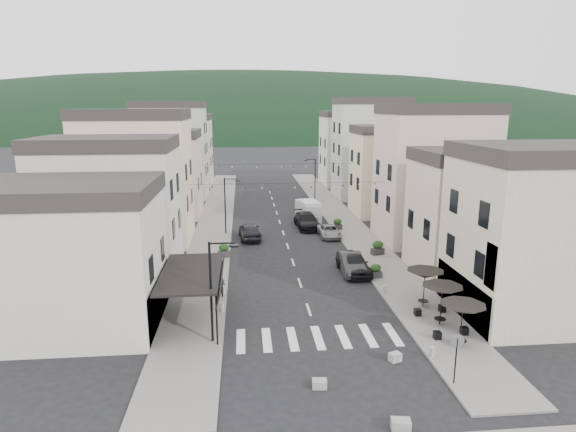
% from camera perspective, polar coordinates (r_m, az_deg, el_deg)
% --- Properties ---
extents(ground, '(700.00, 700.00, 0.00)m').
position_cam_1_polar(ground, '(27.34, 4.24, -16.08)').
color(ground, black).
rests_on(ground, ground).
extents(sidewalk_left, '(4.00, 76.00, 0.12)m').
position_cam_1_polar(sidewalk_left, '(57.20, -8.58, -0.58)').
color(sidewalk_left, slate).
rests_on(sidewalk_left, ground).
extents(sidewalk_right, '(4.00, 76.00, 0.12)m').
position_cam_1_polar(sidewalk_right, '(58.29, 6.31, -0.26)').
color(sidewalk_right, slate).
rests_on(sidewalk_right, ground).
extents(hill_backdrop, '(640.00, 360.00, 70.00)m').
position_cam_1_polar(hill_backdrop, '(323.86, -4.73, 10.48)').
color(hill_backdrop, black).
rests_on(hill_backdrop, ground).
extents(boutique_building, '(12.00, 8.00, 8.00)m').
position_cam_1_polar(boutique_building, '(32.08, -25.90, -5.17)').
color(boutique_building, beige).
rests_on(boutique_building, ground).
extents(bistro_building, '(10.00, 8.00, 10.00)m').
position_cam_1_polar(bistro_building, '(34.30, 27.84, -2.52)').
color(bistro_building, '#B6A990').
rests_on(bistro_building, ground).
extents(boutique_awning, '(3.77, 7.50, 3.28)m').
position_cam_1_polar(boutique_awning, '(30.46, -10.95, -6.75)').
color(boutique_awning, black).
rests_on(boutique_awning, ground).
extents(buildings_row_left, '(10.20, 54.16, 14.00)m').
position_cam_1_polar(buildings_row_left, '(62.59, -14.93, 5.92)').
color(buildings_row_left, beige).
rests_on(buildings_row_left, ground).
extents(buildings_row_right, '(10.20, 54.16, 14.50)m').
position_cam_1_polar(buildings_row_right, '(63.37, 11.86, 6.34)').
color(buildings_row_right, '#B6A990').
rests_on(buildings_row_right, ground).
extents(cafe_terrace, '(2.50, 8.10, 2.53)m').
position_cam_1_polar(cafe_terrace, '(30.89, 17.80, -8.37)').
color(cafe_terrace, black).
rests_on(cafe_terrace, ground).
extents(streetlamp_left_near, '(1.70, 0.56, 6.00)m').
position_cam_1_polar(streetlamp_left_near, '(27.33, -8.58, -7.67)').
color(streetlamp_left_near, black).
rests_on(streetlamp_left_near, ground).
extents(streetlamp_left_far, '(1.70, 0.56, 6.00)m').
position_cam_1_polar(streetlamp_left_far, '(50.50, -7.17, 1.90)').
color(streetlamp_left_far, black).
rests_on(streetlamp_left_far, ground).
extents(streetlamp_right_far, '(1.70, 0.56, 6.00)m').
position_cam_1_polar(streetlamp_right_far, '(68.96, 3.01, 4.91)').
color(streetlamp_right_far, black).
rests_on(streetlamp_right_far, ground).
extents(traffic_sign, '(0.70, 0.07, 2.70)m').
position_cam_1_polar(traffic_sign, '(25.09, 19.35, -14.66)').
color(traffic_sign, black).
rests_on(traffic_sign, ground).
extents(bollards, '(11.66, 10.26, 0.60)m').
position_cam_1_polar(bollards, '(32.03, 2.60, -10.70)').
color(bollards, gray).
rests_on(bollards, ground).
extents(bunting_near, '(19.00, 0.28, 0.62)m').
position_cam_1_polar(bunting_near, '(46.38, -0.15, 3.48)').
color(bunting_near, black).
rests_on(bunting_near, ground).
extents(bunting_far, '(19.00, 0.28, 0.62)m').
position_cam_1_polar(bunting_far, '(62.17, -1.51, 5.87)').
color(bunting_far, black).
rests_on(bunting_far, ground).
extents(parked_car_a, '(2.37, 5.13, 1.70)m').
position_cam_1_polar(parked_car_a, '(39.42, 7.79, -5.54)').
color(parked_car_a, black).
rests_on(parked_car_a, ground).
extents(parked_car_b, '(1.85, 4.84, 1.58)m').
position_cam_1_polar(parked_car_b, '(39.53, 7.52, -5.58)').
color(parked_car_b, '#2D2D2F').
rests_on(parked_car_b, ground).
extents(parked_car_c, '(2.14, 4.44, 1.22)m').
position_cam_1_polar(parked_car_c, '(50.00, 4.90, -1.79)').
color(parked_car_c, gray).
rests_on(parked_car_c, ground).
extents(parked_car_d, '(2.66, 5.82, 1.65)m').
position_cam_1_polar(parked_car_d, '(53.46, 2.25, -0.55)').
color(parked_car_d, black).
rests_on(parked_car_d, ground).
extents(parked_car_e, '(2.40, 5.15, 1.70)m').
position_cam_1_polar(parked_car_e, '(49.21, -4.55, -1.73)').
color(parked_car_e, black).
rests_on(parked_car_e, ground).
extents(delivery_van, '(2.60, 5.21, 2.39)m').
position_cam_1_polar(delivery_van, '(57.13, 2.40, 0.69)').
color(delivery_van, silver).
rests_on(delivery_van, ground).
extents(pedestrian_a, '(0.75, 0.53, 1.97)m').
position_cam_1_polar(pedestrian_a, '(37.96, -10.77, -5.98)').
color(pedestrian_a, black).
rests_on(pedestrian_a, sidewalk_left).
extents(pedestrian_b, '(0.89, 0.70, 1.77)m').
position_cam_1_polar(pedestrian_b, '(37.03, -10.91, -6.64)').
color(pedestrian_b, '#26212D').
rests_on(pedestrian_b, sidewalk_left).
extents(concrete_block_a, '(0.87, 0.62, 0.50)m').
position_cam_1_polar(concrete_block_a, '(22.36, 13.23, -22.98)').
color(concrete_block_a, gray).
rests_on(concrete_block_a, ground).
extents(concrete_block_b, '(0.72, 0.63, 0.45)m').
position_cam_1_polar(concrete_block_b, '(27.20, 12.57, -16.01)').
color(concrete_block_b, '#9F9D97').
rests_on(concrete_block_b, ground).
extents(concrete_block_c, '(0.75, 0.57, 0.40)m').
position_cam_1_polar(concrete_block_c, '(24.53, 3.76, -19.22)').
color(concrete_block_c, gray).
rests_on(concrete_block_c, ground).
extents(planter_la, '(1.05, 0.66, 1.10)m').
position_cam_1_polar(planter_la, '(35.44, -8.24, -8.04)').
color(planter_la, '#2B2B2D').
rests_on(planter_la, sidewalk_left).
extents(planter_lb, '(1.18, 0.88, 1.18)m').
position_cam_1_polar(planter_lb, '(43.33, -7.59, -4.05)').
color(planter_lb, '#313133').
rests_on(planter_lb, sidewalk_left).
extents(planter_ra, '(1.05, 0.66, 1.10)m').
position_cam_1_polar(planter_ra, '(38.45, 10.33, -6.43)').
color(planter_ra, '#2C2C2F').
rests_on(planter_ra, sidewalk_right).
extents(planter_rb, '(1.29, 0.99, 1.27)m').
position_cam_1_polar(planter_rb, '(44.30, 10.58, -3.73)').
color(planter_rb, '#29292B').
rests_on(planter_rb, sidewalk_right).
extents(planter_rc, '(1.10, 0.69, 1.17)m').
position_cam_1_polar(planter_rc, '(52.73, 5.89, -0.95)').
color(planter_rc, '#2B2B2D').
rests_on(planter_rc, sidewalk_right).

